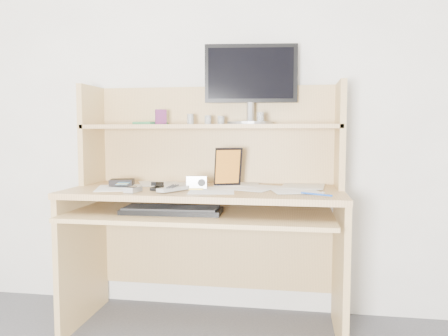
# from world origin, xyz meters

# --- Properties ---
(back_wall) EXTENTS (3.60, 0.04, 2.50)m
(back_wall) POSITION_xyz_m (0.00, 1.80, 1.25)
(back_wall) COLOR white
(back_wall) RESTS_ON floor
(desk) EXTENTS (1.40, 0.70, 1.30)m
(desk) POSITION_xyz_m (0.00, 1.56, 0.69)
(desk) COLOR tan
(desk) RESTS_ON floor
(paper_clutter) EXTENTS (1.32, 0.54, 0.01)m
(paper_clutter) POSITION_xyz_m (0.00, 1.48, 0.75)
(paper_clutter) COLOR white
(paper_clutter) RESTS_ON desk
(keyboard) EXTENTS (0.49, 0.19, 0.03)m
(keyboard) POSITION_xyz_m (-0.13, 1.30, 0.67)
(keyboard) COLOR black
(keyboard) RESTS_ON desk
(tv_remote) EXTENTS (0.13, 0.18, 0.02)m
(tv_remote) POSITION_xyz_m (-0.13, 1.33, 0.76)
(tv_remote) COLOR gray
(tv_remote) RESTS_ON paper_clutter
(flip_phone) EXTENTS (0.07, 0.10, 0.02)m
(flip_phone) POSITION_xyz_m (-0.31, 1.28, 0.77)
(flip_phone) COLOR #BABBBD
(flip_phone) RESTS_ON paper_clutter
(stapler) EXTENTS (0.04, 0.12, 0.04)m
(stapler) POSITION_xyz_m (-0.23, 1.39, 0.77)
(stapler) COLOR black
(stapler) RESTS_ON paper_clutter
(wallet) EXTENTS (0.14, 0.12, 0.03)m
(wallet) POSITION_xyz_m (-0.47, 1.51, 0.77)
(wallet) COLOR black
(wallet) RESTS_ON paper_clutter
(sticky_note_pad) EXTENTS (0.07, 0.07, 0.01)m
(sticky_note_pad) POSITION_xyz_m (-0.03, 1.43, 0.75)
(sticky_note_pad) COLOR #FFF143
(sticky_note_pad) RESTS_ON desk
(digital_camera) EXTENTS (0.11, 0.05, 0.06)m
(digital_camera) POSITION_xyz_m (-0.03, 1.44, 0.79)
(digital_camera) COLOR #ABAAAD
(digital_camera) RESTS_ON paper_clutter
(game_case) EXTENTS (0.14, 0.07, 0.20)m
(game_case) POSITION_xyz_m (0.11, 1.57, 0.86)
(game_case) COLOR black
(game_case) RESTS_ON paper_clutter
(blue_pen) EXTENTS (0.14, 0.09, 0.01)m
(blue_pen) POSITION_xyz_m (0.55, 1.28, 0.76)
(blue_pen) COLOR #1642A8
(blue_pen) RESTS_ON paper_clutter
(card_box) EXTENTS (0.06, 0.05, 0.08)m
(card_box) POSITION_xyz_m (-0.28, 1.63, 1.12)
(card_box) COLOR maroon
(card_box) RESTS_ON desk
(shelf_book) EXTENTS (0.17, 0.20, 0.02)m
(shelf_book) POSITION_xyz_m (-0.36, 1.68, 1.09)
(shelf_book) COLOR #388D58
(shelf_book) RESTS_ON desk
(chip_stack_a) EXTENTS (0.04, 0.04, 0.05)m
(chip_stack_a) POSITION_xyz_m (-0.01, 1.63, 1.11)
(chip_stack_a) COLOR black
(chip_stack_a) RESTS_ON desk
(chip_stack_b) EXTENTS (0.05, 0.05, 0.06)m
(chip_stack_b) POSITION_xyz_m (-0.11, 1.63, 1.11)
(chip_stack_b) COLOR white
(chip_stack_b) RESTS_ON desk
(chip_stack_c) EXTENTS (0.05, 0.05, 0.05)m
(chip_stack_c) POSITION_xyz_m (0.06, 1.63, 1.10)
(chip_stack_c) COLOR black
(chip_stack_c) RESTS_ON desk
(chip_stack_d) EXTENTS (0.04, 0.04, 0.06)m
(chip_stack_d) POSITION_xyz_m (0.27, 1.59, 1.11)
(chip_stack_d) COLOR white
(chip_stack_d) RESTS_ON desk
(monitor) EXTENTS (0.50, 0.25, 0.44)m
(monitor) POSITION_xyz_m (0.21, 1.68, 1.31)
(monitor) COLOR #9C9DA1
(monitor) RESTS_ON desk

